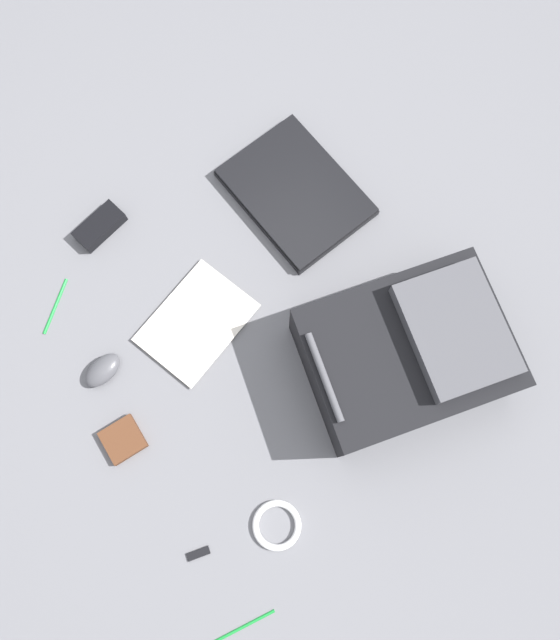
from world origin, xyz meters
name	(u,v)px	position (x,y,z in m)	size (l,w,h in m)	color
ground_plane	(275,326)	(0.00, 0.00, 0.00)	(3.52, 3.52, 0.00)	slate
backpack	(408,352)	(-0.26, -0.19, 0.09)	(0.46, 0.53, 0.21)	black
laptop	(296,192)	(0.25, -0.26, 0.02)	(0.36, 0.27, 0.03)	black
book_red	(197,323)	(0.12, 0.15, 0.01)	(0.25, 0.31, 0.01)	silver
computer_mouse	(103,370)	(0.16, 0.40, 0.02)	(0.06, 0.10, 0.04)	#4C4C51
cable_coil	(277,525)	(-0.38, 0.29, 0.01)	(0.11, 0.11, 0.02)	silver
power_brick	(100,226)	(0.48, 0.20, 0.02)	(0.06, 0.13, 0.03)	black
pen_black	(55,306)	(0.38, 0.40, 0.00)	(0.01, 0.01, 0.15)	#198C33
pen_blue	(245,626)	(-0.50, 0.47, 0.00)	(0.01, 0.01, 0.15)	#198C33
earbud_pouch	(124,441)	(0.00, 0.45, 0.01)	(0.09, 0.09, 0.02)	#59331E
usb_stick	(198,554)	(-0.31, 0.46, 0.00)	(0.02, 0.05, 0.01)	black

